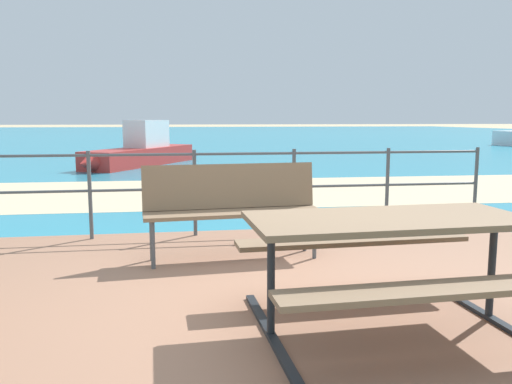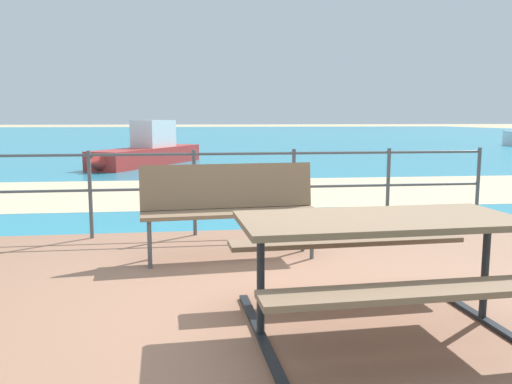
% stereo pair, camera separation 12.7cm
% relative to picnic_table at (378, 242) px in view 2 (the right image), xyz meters
% --- Properties ---
extents(ground_plane, '(240.00, 240.00, 0.00)m').
position_rel_picnic_table_xyz_m(ground_plane, '(-0.53, 0.56, -0.64)').
color(ground_plane, tan).
extents(patio_paving, '(6.40, 5.20, 0.06)m').
position_rel_picnic_table_xyz_m(patio_paving, '(-0.53, 0.56, -0.61)').
color(patio_paving, '#996B51').
rests_on(patio_paving, ground).
extents(sea_water, '(90.00, 90.00, 0.01)m').
position_rel_picnic_table_xyz_m(sea_water, '(-0.53, 40.56, -0.64)').
color(sea_water, teal).
rests_on(sea_water, ground).
extents(beach_strip, '(54.05, 4.83, 0.01)m').
position_rel_picnic_table_xyz_m(beach_strip, '(-0.53, 6.92, -0.63)').
color(beach_strip, beige).
rests_on(beach_strip, ground).
extents(picnic_table, '(1.84, 1.51, 0.74)m').
position_rel_picnic_table_xyz_m(picnic_table, '(0.00, 0.00, 0.00)').
color(picnic_table, '#7A6047').
rests_on(picnic_table, patio_paving).
extents(park_bench, '(1.74, 0.56, 0.92)m').
position_rel_picnic_table_xyz_m(park_bench, '(-0.80, 1.91, -0.02)').
color(park_bench, '#7A6047').
rests_on(park_bench, patio_paving).
extents(railing_fence, '(5.94, 0.04, 1.01)m').
position_rel_picnic_table_xyz_m(railing_fence, '(-0.53, 2.94, 0.05)').
color(railing_fence, '#4C5156').
rests_on(railing_fence, patio_paving).
extents(boat_near, '(3.20, 4.91, 1.36)m').
position_rel_picnic_table_xyz_m(boat_near, '(-2.38, 13.09, -0.20)').
color(boat_near, red).
rests_on(boat_near, sea_water).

